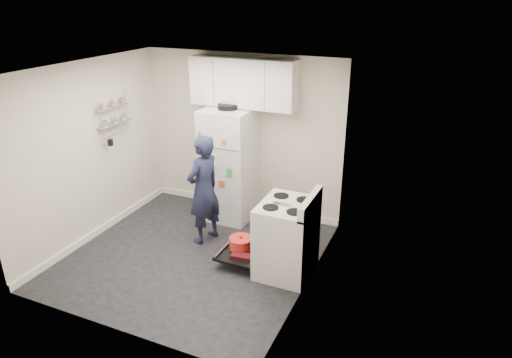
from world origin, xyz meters
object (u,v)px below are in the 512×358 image
at_px(electric_range, 286,239).
at_px(person, 204,190).
at_px(refrigerator, 229,164).
at_px(open_oven_door, 242,247).

xyz_separation_m(electric_range, person, (-1.32, 0.29, 0.31)).
xyz_separation_m(refrigerator, person, (0.01, -0.81, -0.09)).
bearing_deg(electric_range, open_oven_door, 178.80).
bearing_deg(open_oven_door, refrigerator, 123.62).
relative_size(electric_range, refrigerator, 0.61).
relative_size(open_oven_door, person, 0.45).
relative_size(electric_range, person, 0.70).
bearing_deg(person, electric_range, 92.59).
bearing_deg(person, open_oven_door, 83.68).
xyz_separation_m(electric_range, refrigerator, (-1.33, 1.10, 0.41)).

